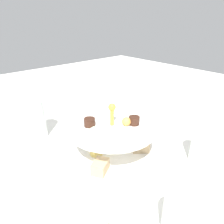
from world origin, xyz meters
The scene contains 6 objects.
ground_plane centered at (0.00, 0.00, 0.00)m, with size 2.40×2.40×0.00m, color silver.
tiered_serving_stand centered at (0.00, 0.00, 0.04)m, with size 0.29×0.29×0.16m.
water_glass_tall_right centered at (0.12, -0.25, 0.06)m, with size 0.07×0.07×0.13m, color silver.
water_glass_short_left centered at (0.07, 0.26, 0.04)m, with size 0.06×0.06×0.08m, color silver.
butter_knife_left centered at (-0.26, -0.18, 0.00)m, with size 0.17×0.01×0.00m, color silver.
water_glass_mid_back centered at (-0.16, 0.18, 0.05)m, with size 0.06×0.06×0.11m, color silver.
Camera 1 is at (0.34, 0.38, 0.37)m, focal length 34.29 mm.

